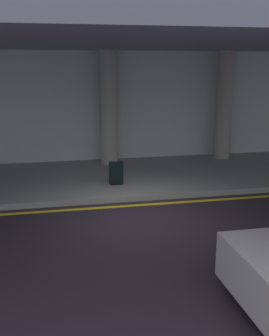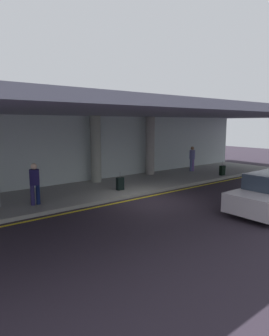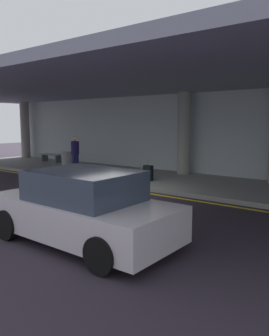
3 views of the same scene
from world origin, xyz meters
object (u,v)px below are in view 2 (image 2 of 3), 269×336
traveler_with_luggage (192,157)px  suitcase_upright_primary (120,184)px  support_column_center (150,146)px  person_waiting_for_ride (35,181)px  support_column_left_mid (96,149)px  suitcase_upright_secondary (222,170)px

traveler_with_luggage → suitcase_upright_primary: 7.43m
support_column_center → traveler_with_luggage: (3.06, -0.90, -0.86)m
person_waiting_for_ride → suitcase_upright_primary: 4.25m
traveler_with_luggage → person_waiting_for_ride: size_ratio=1.00×
support_column_left_mid → support_column_center: 4.00m
person_waiting_for_ride → support_column_center: bearing=-6.0°
support_column_left_mid → suitcase_upright_primary: bearing=-93.8°
support_column_center → suitcase_upright_primary: (-4.17, -2.51, -1.51)m
suitcase_upright_secondary → support_column_center: bearing=141.8°
support_column_left_mid → person_waiting_for_ride: bearing=-149.8°
support_column_left_mid → traveler_with_luggage: bearing=-7.2°
support_column_center → suitcase_upright_secondary: support_column_center is taller
support_column_center → person_waiting_for_ride: bearing=-163.1°
support_column_center → person_waiting_for_ride: support_column_center is taller
suitcase_upright_secondary → support_column_left_mid: bearing=162.6°
suitcase_upright_primary → suitcase_upright_secondary: same height
support_column_center → suitcase_upright_secondary: (3.24, -3.20, -1.51)m
traveler_with_luggage → suitcase_upright_secondary: 2.40m
traveler_with_luggage → suitcase_upright_primary: (-7.22, -1.62, -0.65)m
traveler_with_luggage → suitcase_upright_secondary: traveler_with_luggage is taller
support_column_center → traveler_with_luggage: 3.30m
suitcase_upright_primary → suitcase_upright_secondary: 7.44m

